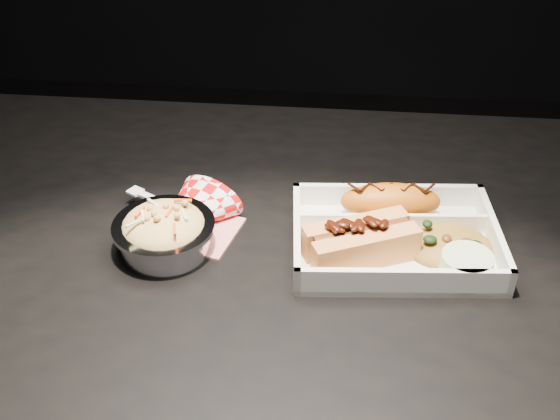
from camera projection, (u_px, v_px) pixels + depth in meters
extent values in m
cube|color=black|center=(276.00, 266.00, 0.87)|extent=(1.20, 0.80, 0.03)
cylinder|color=black|center=(24.00, 280.00, 1.42)|extent=(0.05, 0.05, 0.72)
cube|color=white|center=(394.00, 246.00, 0.87)|extent=(0.26, 0.20, 0.01)
cube|color=white|center=(387.00, 197.00, 0.93)|extent=(0.25, 0.03, 0.04)
cube|color=white|center=(404.00, 283.00, 0.79)|extent=(0.25, 0.03, 0.04)
cube|color=white|center=(297.00, 236.00, 0.86)|extent=(0.02, 0.18, 0.04)
cube|color=white|center=(493.00, 237.00, 0.86)|extent=(0.02, 0.18, 0.04)
cube|color=white|center=(392.00, 226.00, 0.89)|extent=(0.23, 0.03, 0.03)
ellipsoid|color=#C66213|center=(390.00, 202.00, 0.90)|extent=(0.13, 0.06, 0.05)
cube|color=#E8944F|center=(366.00, 251.00, 0.82)|extent=(0.13, 0.08, 0.04)
cube|color=#E8944F|center=(355.00, 234.00, 0.85)|extent=(0.13, 0.08, 0.04)
cylinder|color=brown|center=(361.00, 237.00, 0.83)|extent=(0.12, 0.07, 0.03)
ellipsoid|color=#A2772F|center=(450.00, 239.00, 0.85)|extent=(0.11, 0.10, 0.03)
cylinder|color=beige|center=(466.00, 266.00, 0.81)|extent=(0.06, 0.06, 0.03)
cylinder|color=silver|center=(165.00, 238.00, 0.86)|extent=(0.11, 0.11, 0.04)
cylinder|color=silver|center=(164.00, 226.00, 0.85)|extent=(0.13, 0.13, 0.01)
ellipsoid|color=#C8C78D|center=(164.00, 226.00, 0.85)|extent=(0.10, 0.10, 0.04)
cube|color=red|center=(194.00, 230.00, 0.90)|extent=(0.13, 0.11, 0.00)
cone|color=red|center=(187.00, 215.00, 0.90)|extent=(0.14, 0.14, 0.10)
cube|color=white|center=(155.00, 200.00, 0.93)|extent=(0.06, 0.04, 0.00)
cube|color=white|center=(135.00, 191.00, 0.94)|extent=(0.02, 0.02, 0.00)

